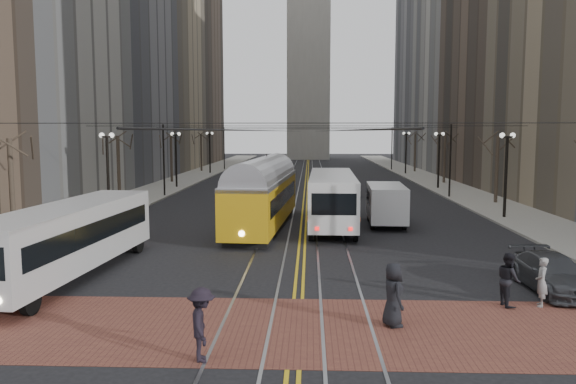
# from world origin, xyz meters

# --- Properties ---
(ground) EXTENTS (260.00, 260.00, 0.00)m
(ground) POSITION_xyz_m (0.00, 0.00, 0.00)
(ground) COLOR black
(ground) RESTS_ON ground
(sidewalk_left) EXTENTS (5.00, 140.00, 0.15)m
(sidewalk_left) POSITION_xyz_m (-15.00, 45.00, 0.07)
(sidewalk_left) COLOR gray
(sidewalk_left) RESTS_ON ground
(sidewalk_right) EXTENTS (5.00, 140.00, 0.15)m
(sidewalk_right) POSITION_xyz_m (15.00, 45.00, 0.07)
(sidewalk_right) COLOR gray
(sidewalk_right) RESTS_ON ground
(crosswalk_band) EXTENTS (25.00, 6.00, 0.01)m
(crosswalk_band) POSITION_xyz_m (0.00, -4.00, 0.01)
(crosswalk_band) COLOR brown
(crosswalk_band) RESTS_ON ground
(streetcar_rails) EXTENTS (4.80, 130.00, 0.02)m
(streetcar_rails) POSITION_xyz_m (0.00, 45.00, 0.00)
(streetcar_rails) COLOR gray
(streetcar_rails) RESTS_ON ground
(centre_lines) EXTENTS (0.42, 130.00, 0.01)m
(centre_lines) POSITION_xyz_m (0.00, 45.00, 0.01)
(centre_lines) COLOR gold
(centre_lines) RESTS_ON ground
(building_left_mid) EXTENTS (16.00, 20.00, 34.00)m
(building_left_mid) POSITION_xyz_m (-25.50, 46.00, 17.00)
(building_left_mid) COLOR slate
(building_left_mid) RESTS_ON ground
(building_left_far) EXTENTS (16.00, 20.00, 40.00)m
(building_left_far) POSITION_xyz_m (-25.50, 86.00, 20.00)
(building_left_far) COLOR brown
(building_left_far) RESTS_ON ground
(building_right_mid) EXTENTS (16.00, 20.00, 34.00)m
(building_right_mid) POSITION_xyz_m (25.50, 46.00, 17.00)
(building_right_mid) COLOR brown
(building_right_mid) RESTS_ON ground
(building_right_far) EXTENTS (16.00, 20.00, 40.00)m
(building_right_far) POSITION_xyz_m (25.50, 86.00, 20.00)
(building_right_far) COLOR slate
(building_right_far) RESTS_ON ground
(lamp_posts) EXTENTS (27.60, 57.20, 5.60)m
(lamp_posts) POSITION_xyz_m (-0.00, 28.75, 2.80)
(lamp_posts) COLOR black
(lamp_posts) RESTS_ON ground
(street_trees) EXTENTS (31.68, 53.28, 5.60)m
(street_trees) POSITION_xyz_m (0.00, 35.25, 2.80)
(street_trees) COLOR #382D23
(street_trees) RESTS_ON ground
(trolley_wires) EXTENTS (25.96, 120.00, 6.60)m
(trolley_wires) POSITION_xyz_m (0.00, 34.83, 3.77)
(trolley_wires) COLOR black
(trolley_wires) RESTS_ON ground
(transit_bus) EXTENTS (3.26, 12.02, 2.97)m
(transit_bus) POSITION_xyz_m (-9.46, 1.71, 1.49)
(transit_bus) COLOR #BABABA
(transit_bus) RESTS_ON ground
(streetcar) EXTENTS (3.62, 14.41, 3.36)m
(streetcar) POSITION_xyz_m (-2.50, 14.05, 1.68)
(streetcar) COLOR gold
(streetcar) RESTS_ON ground
(rear_bus) EXTENTS (3.01, 12.62, 3.28)m
(rear_bus) POSITION_xyz_m (1.80, 14.80, 1.64)
(rear_bus) COLOR silver
(rear_bus) RESTS_ON ground
(cargo_van) EXTENTS (2.50, 5.90, 2.56)m
(cargo_van) POSITION_xyz_m (5.27, 15.13, 1.28)
(cargo_van) COLOR silver
(cargo_van) RESTS_ON ground
(sedan_grey) EXTENTS (1.76, 4.32, 1.47)m
(sedan_grey) POSITION_xyz_m (4.14, 31.29, 0.73)
(sedan_grey) COLOR #42444A
(sedan_grey) RESTS_ON ground
(sedan_parked) EXTENTS (2.01, 4.74, 1.36)m
(sedan_parked) POSITION_xyz_m (9.50, 0.43, 0.68)
(sedan_parked) COLOR #3D4045
(sedan_parked) RESTS_ON ground
(pedestrian_a) EXTENTS (0.85, 1.09, 1.97)m
(pedestrian_a) POSITION_xyz_m (2.96, -3.66, 1.00)
(pedestrian_a) COLOR black
(pedestrian_a) RESTS_ON crosswalk_band
(pedestrian_b) EXTENTS (0.57, 0.71, 1.69)m
(pedestrian_b) POSITION_xyz_m (8.32, -1.50, 0.86)
(pedestrian_b) COLOR gray
(pedestrian_b) RESTS_ON crosswalk_band
(pedestrian_c) EXTENTS (0.79, 0.96, 1.85)m
(pedestrian_c) POSITION_xyz_m (7.21, -1.50, 0.94)
(pedestrian_c) COLOR black
(pedestrian_c) RESTS_ON crosswalk_band
(pedestrian_d) EXTENTS (0.98, 1.38, 1.94)m
(pedestrian_d) POSITION_xyz_m (-2.39, -6.50, 0.98)
(pedestrian_d) COLOR black
(pedestrian_d) RESTS_ON crosswalk_band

